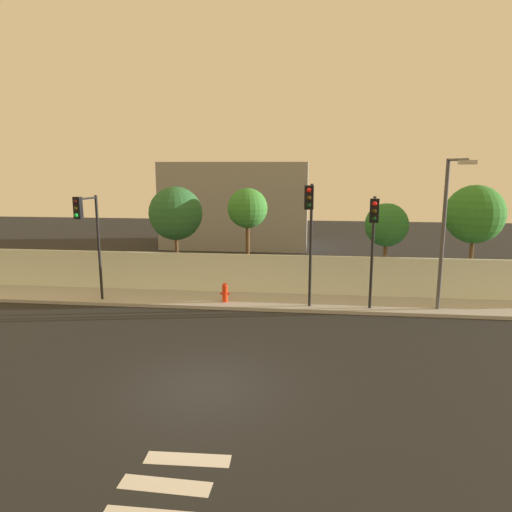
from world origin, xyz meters
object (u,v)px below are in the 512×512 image
object	(u,v)px
street_lamp_curbside	(447,222)
traffic_light_left	(88,226)
fire_hydrant	(225,292)
roadside_tree_rightmost	(475,214)
roadside_tree_midright	(387,225)
traffic_light_right	(310,220)
roadside_tree_midleft	(248,209)
traffic_light_center	(373,230)
roadside_tree_leftmost	(176,214)

from	to	relation	value
street_lamp_curbside	traffic_light_left	bearing A→B (deg)	-178.00
fire_hydrant	roadside_tree_rightmost	distance (m)	12.15
roadside_tree_midright	roadside_tree_rightmost	size ratio (longest dim) A/B	0.83
fire_hydrant	roadside_tree_midright	size ratio (longest dim) A/B	0.20
traffic_light_left	traffic_light_right	world-z (taller)	traffic_light_right
fire_hydrant	roadside_tree_midleft	bearing A→B (deg)	80.35
street_lamp_curbside	roadside_tree_midleft	size ratio (longest dim) A/B	1.24
fire_hydrant	roadside_tree_midleft	world-z (taller)	roadside_tree_midleft
traffic_light_center	roadside_tree_rightmost	xyz separation A→B (m)	(5.15, 4.27, 0.21)
traffic_light_left	roadside_tree_leftmost	distance (m)	4.90
traffic_light_left	traffic_light_right	xyz separation A→B (m)	(9.31, -0.18, 0.38)
roadside_tree_rightmost	fire_hydrant	bearing A→B (deg)	-163.53
roadside_tree_leftmost	traffic_light_left	bearing A→B (deg)	-122.36
roadside_tree_rightmost	roadside_tree_leftmost	bearing A→B (deg)	180.00
fire_hydrant	roadside_tree_midright	world-z (taller)	roadside_tree_midright
traffic_light_center	traffic_light_right	bearing A→B (deg)	-178.89
street_lamp_curbside	roadside_tree_leftmost	size ratio (longest dim) A/B	1.23
traffic_light_left	roadside_tree_midright	bearing A→B (deg)	17.71
traffic_light_right	roadside_tree_rightmost	xyz separation A→B (m)	(7.62, 4.32, -0.13)
roadside_tree_leftmost	fire_hydrant	bearing A→B (deg)	-47.29
roadside_tree_leftmost	roadside_tree_midleft	distance (m)	3.64
traffic_light_right	roadside_tree_midleft	size ratio (longest dim) A/B	1.04
roadside_tree_midleft	roadside_tree_midright	world-z (taller)	roadside_tree_midleft
fire_hydrant	traffic_light_center	bearing A→B (deg)	-8.85
roadside_tree_leftmost	roadside_tree_midright	bearing A→B (deg)	0.00
fire_hydrant	traffic_light_left	bearing A→B (deg)	-171.87
traffic_light_left	fire_hydrant	size ratio (longest dim) A/B	5.49
roadside_tree_midleft	roadside_tree_rightmost	size ratio (longest dim) A/B	0.96
street_lamp_curbside	roadside_tree_midright	size ratio (longest dim) A/B	1.44
traffic_light_left	street_lamp_curbside	size ratio (longest dim) A/B	0.75
fire_hydrant	street_lamp_curbside	bearing A→B (deg)	-1.90
roadside_tree_midright	fire_hydrant	bearing A→B (deg)	-155.41
traffic_light_left	roadside_tree_midleft	world-z (taller)	roadside_tree_midleft
street_lamp_curbside	roadside_tree_midright	world-z (taller)	street_lamp_curbside
traffic_light_right	roadside_tree_midleft	world-z (taller)	traffic_light_right
traffic_light_left	roadside_tree_leftmost	world-z (taller)	roadside_tree_leftmost
traffic_light_center	traffic_light_right	world-z (taller)	traffic_light_right
traffic_light_left	roadside_tree_midright	world-z (taller)	traffic_light_left
traffic_light_left	street_lamp_curbside	world-z (taller)	street_lamp_curbside
traffic_light_center	fire_hydrant	distance (m)	6.84
roadside_tree_leftmost	roadside_tree_midleft	xyz separation A→B (m)	(3.63, -0.00, 0.27)
roadside_tree_rightmost	roadside_tree_midleft	bearing A→B (deg)	-180.00
street_lamp_curbside	traffic_light_right	bearing A→B (deg)	-172.62
roadside_tree_leftmost	traffic_light_center	bearing A→B (deg)	-25.00
traffic_light_right	roadside_tree_rightmost	bearing A→B (deg)	29.53
roadside_tree_leftmost	street_lamp_curbside	bearing A→B (deg)	-16.70
traffic_light_center	roadside_tree_midleft	size ratio (longest dim) A/B	0.94
traffic_light_center	roadside_tree_leftmost	bearing A→B (deg)	155.00
traffic_light_right	roadside_tree_midright	distance (m)	5.69
roadside_tree_leftmost	roadside_tree_midright	xyz separation A→B (m)	(10.33, 0.00, -0.43)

